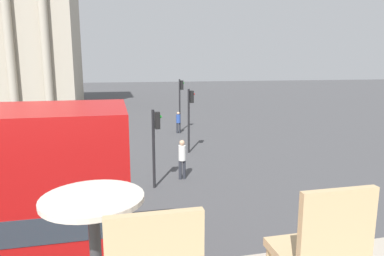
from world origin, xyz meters
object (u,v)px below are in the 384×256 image
object	(u,v)px
cafe_dining_table	(94,228)
pedestrian_blue	(178,121)
traffic_light_far	(181,98)
traffic_light_near	(155,137)
pedestrian_white	(182,157)
traffic_light_mid	(190,111)
car_maroon	(76,121)
cafe_chair_1	(321,253)

from	to	relation	value
cafe_dining_table	pedestrian_blue	world-z (taller)	cafe_dining_table
traffic_light_far	pedestrian_blue	size ratio (longest dim) A/B	2.48
traffic_light_near	pedestrian_white	world-z (taller)	traffic_light_near
traffic_light_mid	pedestrian_white	size ratio (longest dim) A/B	2.08
car_maroon	traffic_light_mid	bearing A→B (deg)	78.72
traffic_light_near	car_maroon	size ratio (longest dim) A/B	0.79
cafe_chair_1	pedestrian_white	distance (m)	13.59
traffic_light_mid	traffic_light_far	size ratio (longest dim) A/B	0.93
cafe_dining_table	traffic_light_mid	world-z (taller)	cafe_dining_table
cafe_dining_table	pedestrian_blue	xyz separation A→B (m)	(4.80, 23.00, -3.23)
traffic_light_mid	pedestrian_blue	bearing A→B (deg)	86.03
traffic_light_near	car_maroon	xyz separation A→B (m)	(-4.66, 14.57, -1.48)
traffic_light_mid	traffic_light_near	bearing A→B (deg)	-116.34
cafe_chair_1	pedestrian_blue	xyz separation A→B (m)	(3.63, 23.52, -3.21)
traffic_light_near	traffic_light_mid	xyz separation A→B (m)	(2.65, 5.35, 0.26)
cafe_chair_1	traffic_light_near	world-z (taller)	cafe_chair_1
traffic_light_near	traffic_light_far	size ratio (longest dim) A/B	0.82
traffic_light_far	car_maroon	bearing A→B (deg)	161.07
cafe_chair_1	pedestrian_blue	size ratio (longest dim) A/B	0.56
car_maroon	pedestrian_blue	size ratio (longest dim) A/B	2.59
cafe_dining_table	pedestrian_white	xyz separation A→B (m)	(3.02, 12.59, -3.11)
traffic_light_near	cafe_dining_table	bearing A→B (deg)	-98.41
traffic_light_near	traffic_light_mid	world-z (taller)	traffic_light_mid
traffic_light_far	pedestrian_blue	bearing A→B (deg)	-116.64
traffic_light_far	traffic_light_near	bearing A→B (deg)	-105.84
traffic_light_mid	pedestrian_white	xyz separation A→B (m)	(-1.37, -4.54, -1.40)
car_maroon	pedestrian_white	bearing A→B (deg)	63.66
cafe_chair_1	traffic_light_near	xyz separation A→B (m)	(0.57, 12.29, -1.96)
cafe_chair_1	car_maroon	world-z (taller)	cafe_chair_1
cafe_dining_table	cafe_chair_1	xyz separation A→B (m)	(1.17, -0.52, -0.02)
cafe_dining_table	pedestrian_white	size ratio (longest dim) A/B	0.41
pedestrian_white	traffic_light_mid	bearing A→B (deg)	144.15
traffic_light_mid	cafe_chair_1	bearing A→B (deg)	-100.35
cafe_chair_1	traffic_light_near	bearing A→B (deg)	94.73
traffic_light_mid	car_maroon	xyz separation A→B (m)	(-7.31, 9.22, -1.75)
traffic_light_mid	traffic_light_far	distance (m)	6.51
traffic_light_far	car_maroon	world-z (taller)	traffic_light_far
cafe_chair_1	traffic_light_mid	world-z (taller)	cafe_chair_1
cafe_chair_1	traffic_light_mid	size ratio (longest dim) A/B	0.24
pedestrian_blue	traffic_light_mid	bearing A→B (deg)	-25.62
cafe_dining_table	traffic_light_near	size ratio (longest dim) A/B	0.22
traffic_light_near	cafe_chair_1	bearing A→B (deg)	-92.67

